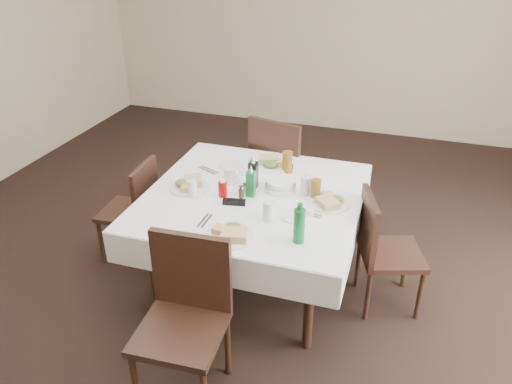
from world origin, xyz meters
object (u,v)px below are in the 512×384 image
chair_north (280,165)px  water_s (269,211)px  water_n (253,165)px  green_bottle (299,225)px  oil_cruet_green (251,183)px  ketchup_bottle (223,188)px  bread_basket (280,185)px  chair_south (186,309)px  chair_west (136,205)px  water_w (192,189)px  chair_east (380,245)px  coffee_mug (230,175)px  dining_table (253,203)px  oil_cruet_dark (253,174)px  water_e (306,185)px

chair_north → water_s: 1.24m
water_n → green_bottle: green_bottle is taller
water_n → oil_cruet_green: oil_cruet_green is taller
oil_cruet_green → ketchup_bottle: bearing=-159.9°
chair_north → bread_basket: (0.21, -0.76, 0.22)m
chair_south → chair_west: (-0.93, 1.04, -0.08)m
bread_basket → oil_cruet_green: 0.23m
chair_north → chair_south: size_ratio=1.04×
chair_north → oil_cruet_green: 0.96m
chair_west → water_w: bearing=-18.6°
water_w → bread_basket: (0.55, 0.28, -0.03)m
chair_east → coffee_mug: (-1.12, 0.09, 0.32)m
chair_east → dining_table: bearing=-177.0°
water_n → green_bottle: bearing=-55.7°
chair_east → oil_cruet_dark: 1.00m
dining_table → chair_north: 0.89m
dining_table → coffee_mug: coffee_mug is taller
chair_south → ketchup_bottle: 0.96m
oil_cruet_green → chair_west: bearing=176.1°
chair_south → water_n: chair_south is taller
chair_south → dining_table: bearing=86.6°
water_w → ketchup_bottle: 0.21m
bread_basket → oil_cruet_dark: (-0.19, -0.02, 0.07)m
dining_table → oil_cruet_dark: oil_cruet_dark is taller
chair_east → green_bottle: green_bottle is taller
dining_table → chair_south: 1.01m
chair_east → water_w: 1.34m
water_s → ketchup_bottle: 0.44m
water_n → bread_basket: size_ratio=0.55×
chair_south → green_bottle: size_ratio=3.76×
water_w → oil_cruet_green: oil_cruet_green is taller
chair_east → oil_cruet_green: 0.98m
chair_west → coffee_mug: bearing=7.2°
water_w → chair_south: bearing=-68.7°
chair_south → water_s: (0.26, 0.70, 0.28)m
chair_south → water_w: chair_south is taller
chair_east → chair_west: size_ratio=1.04×
bread_basket → water_n: bearing=142.0°
dining_table → water_s: water_s is taller
chair_south → chair_west: size_ratio=1.17×
chair_east → chair_west: (-1.88, -0.01, -0.02)m
water_n → water_s: bearing=-63.8°
chair_west → water_s: (1.19, -0.34, 0.35)m
chair_north → water_w: size_ratio=8.43×
water_s → oil_cruet_dark: oil_cruet_dark is taller
chair_east → green_bottle: size_ratio=3.35×
water_w → coffee_mug: (0.16, 0.30, -0.01)m
chair_west → ketchup_bottle: (0.80, -0.13, 0.35)m
chair_west → water_n: size_ratio=7.03×
water_s → water_e: bearing=71.3°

